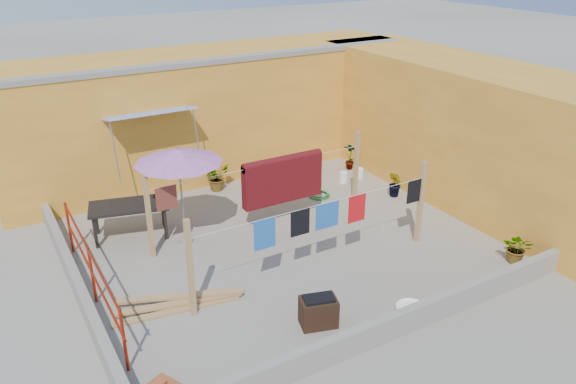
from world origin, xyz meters
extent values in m
plane|color=#9E998E|center=(0.00, 0.00, 0.00)|extent=(80.00, 80.00, 0.00)
cube|color=gold|center=(0.50, 4.70, 1.60)|extent=(11.00, 2.40, 3.20)
cube|color=gray|center=(0.50, 3.65, 3.15)|extent=(11.00, 0.35, 0.12)
cube|color=#2D51B2|center=(-1.60, 3.15, 2.25)|extent=(2.00, 0.79, 0.22)
cylinder|color=gray|center=(-2.55, 2.78, 1.60)|extent=(0.03, 0.30, 1.28)
cylinder|color=gray|center=(-0.65, 2.78, 1.60)|extent=(0.03, 0.30, 1.28)
cube|color=gold|center=(5.20, 0.00, 1.60)|extent=(2.40, 9.00, 3.20)
cube|color=gray|center=(0.00, -3.58, 0.22)|extent=(8.30, 0.16, 0.44)
cube|color=gray|center=(-4.08, 0.00, 0.22)|extent=(0.16, 7.30, 0.44)
cylinder|color=#A32310|center=(-3.85, -2.20, 0.55)|extent=(0.05, 0.05, 1.10)
cylinder|color=#A32310|center=(-3.85, -0.20, 0.55)|extent=(0.05, 0.05, 1.10)
cylinder|color=#A32310|center=(-3.85, 1.80, 0.55)|extent=(0.05, 0.05, 1.10)
cylinder|color=#A32310|center=(-3.85, -0.20, 1.05)|extent=(0.04, 4.20, 0.04)
cylinder|color=#A32310|center=(-3.85, -0.20, 0.60)|extent=(0.04, 4.20, 0.04)
cube|color=tan|center=(-2.50, -1.40, 0.90)|extent=(0.09, 0.09, 1.80)
cube|color=tan|center=(2.50, -1.40, 0.90)|extent=(0.09, 0.09, 1.80)
cube|color=tan|center=(2.50, 0.80, 0.90)|extent=(0.09, 0.09, 1.80)
cube|color=tan|center=(-2.50, 0.80, 0.90)|extent=(0.09, 0.09, 1.80)
cylinder|color=silver|center=(0.00, -1.40, 1.45)|extent=(5.00, 0.01, 0.01)
cylinder|color=silver|center=(0.00, 0.80, 1.45)|extent=(5.00, 0.01, 0.01)
cube|color=#4C0C10|center=(0.51, 0.80, 1.01)|extent=(1.90, 0.22, 0.98)
cube|color=black|center=(1.20, 0.80, 1.17)|extent=(0.38, 0.02, 0.57)
cube|color=brown|center=(-2.12, 0.80, 1.20)|extent=(0.43, 0.02, 0.49)
cube|color=#2059AD|center=(-1.11, -1.40, 1.16)|extent=(0.42, 0.02, 0.58)
cube|color=black|center=(-0.39, -1.40, 1.20)|extent=(0.39, 0.02, 0.51)
cube|color=red|center=(0.87, -1.40, 1.17)|extent=(0.38, 0.02, 0.56)
cube|color=#2059AD|center=(0.19, -1.40, 1.19)|extent=(0.50, 0.02, 0.51)
cube|color=black|center=(2.30, -1.40, 1.20)|extent=(0.36, 0.02, 0.49)
cylinder|color=gray|center=(-1.72, 1.06, 0.03)|extent=(0.32, 0.32, 0.05)
cylinder|color=gray|center=(-1.72, 1.06, 1.01)|extent=(0.04, 0.04, 2.03)
cone|color=#C86BB9|center=(-1.72, 1.06, 1.92)|extent=(1.93, 1.93, 0.28)
cylinder|color=gray|center=(-1.72, 1.06, 2.08)|extent=(0.04, 0.04, 0.09)
cube|color=black|center=(-2.63, 1.85, 0.72)|extent=(1.76, 1.18, 0.06)
cube|color=black|center=(-3.39, 1.71, 0.35)|extent=(0.06, 0.06, 0.70)
cube|color=black|center=(-3.23, 2.33, 0.35)|extent=(0.06, 0.06, 0.70)
cube|color=black|center=(-2.02, 1.36, 0.35)|extent=(0.06, 0.06, 0.70)
cube|color=black|center=(-1.86, 1.98, 0.35)|extent=(0.06, 0.06, 0.70)
cube|color=tan|center=(-2.72, -1.20, 0.02)|extent=(2.19, 0.45, 0.04)
cube|color=tan|center=(-2.64, -1.08, 0.07)|extent=(2.17, 0.64, 0.04)
cube|color=tan|center=(-2.56, -0.96, 0.12)|extent=(2.10, 0.93, 0.04)
cube|color=#311D13|center=(-0.83, -2.71, 0.25)|extent=(0.68, 0.55, 0.50)
cube|color=black|center=(-0.83, -2.71, 0.52)|extent=(0.56, 0.43, 0.04)
cylinder|color=white|center=(0.75, -3.20, 0.03)|extent=(0.50, 0.50, 0.07)
torus|color=white|center=(0.75, -3.20, 0.07)|extent=(0.53, 0.53, 0.05)
cylinder|color=white|center=(3.53, 1.97, 0.14)|extent=(0.20, 0.20, 0.28)
cylinder|color=white|center=(3.53, 1.97, 0.30)|extent=(0.06, 0.06, 0.05)
cylinder|color=white|center=(2.99, 1.94, 0.15)|extent=(0.21, 0.21, 0.29)
cylinder|color=white|center=(2.99, 1.94, 0.31)|extent=(0.06, 0.06, 0.05)
torus|color=#186D21|center=(1.97, 1.54, 0.02)|extent=(0.53, 0.53, 0.04)
torus|color=#186D21|center=(1.97, 1.54, 0.06)|extent=(0.45, 0.45, 0.04)
imported|color=#225C1A|center=(-0.04, 3.20, 0.34)|extent=(0.75, 0.70, 0.69)
imported|color=#225C1A|center=(1.97, 2.51, 0.32)|extent=(0.47, 0.47, 0.64)
imported|color=#225C1A|center=(3.70, 2.62, 0.38)|extent=(0.46, 0.49, 0.76)
imported|color=#225C1A|center=(3.56, 0.57, 0.34)|extent=(0.40, 0.45, 0.67)
imported|color=#225C1A|center=(3.62, -3.02, 0.31)|extent=(0.70, 0.72, 0.61)
camera|label=1|loc=(-5.08, -8.99, 5.82)|focal=35.00mm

